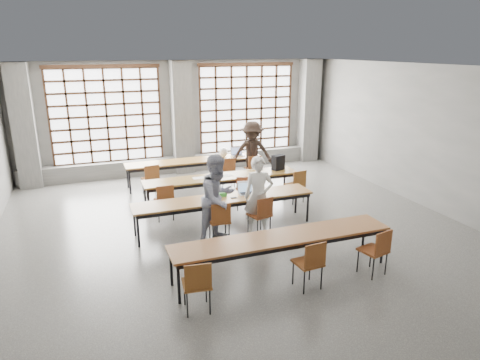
% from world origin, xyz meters
% --- Properties ---
extents(floor, '(11.00, 11.00, 0.00)m').
position_xyz_m(floor, '(0.00, 0.00, 0.00)').
color(floor, '#4C4C4A').
rests_on(floor, ground).
extents(ceiling, '(11.00, 11.00, 0.00)m').
position_xyz_m(ceiling, '(0.00, 0.00, 3.50)').
color(ceiling, silver).
rests_on(ceiling, floor).
extents(wall_back, '(10.00, 0.00, 10.00)m').
position_xyz_m(wall_back, '(0.00, 5.50, 1.75)').
color(wall_back, '#5F5F5D').
rests_on(wall_back, floor).
extents(wall_front, '(10.00, 0.00, 10.00)m').
position_xyz_m(wall_front, '(0.00, -5.50, 1.75)').
color(wall_front, '#5F5F5D').
rests_on(wall_front, floor).
extents(wall_right, '(0.00, 11.00, 11.00)m').
position_xyz_m(wall_right, '(5.00, 0.00, 1.75)').
color(wall_right, '#5F5F5D').
rests_on(wall_right, floor).
extents(column_left, '(0.60, 0.55, 3.50)m').
position_xyz_m(column_left, '(-4.50, 5.22, 1.75)').
color(column_left, '#565653').
rests_on(column_left, floor).
extents(column_mid, '(0.60, 0.55, 3.50)m').
position_xyz_m(column_mid, '(0.00, 5.22, 1.75)').
color(column_mid, '#565653').
rests_on(column_mid, floor).
extents(column_right, '(0.60, 0.55, 3.50)m').
position_xyz_m(column_right, '(4.50, 5.22, 1.75)').
color(column_right, '#565653').
rests_on(column_right, floor).
extents(window_left, '(3.32, 0.12, 3.00)m').
position_xyz_m(window_left, '(-2.25, 5.42, 1.90)').
color(window_left, white).
rests_on(window_left, wall_back).
extents(window_right, '(3.32, 0.12, 3.00)m').
position_xyz_m(window_right, '(2.25, 5.42, 1.90)').
color(window_right, white).
rests_on(window_right, wall_back).
extents(sill_ledge, '(9.80, 0.35, 0.50)m').
position_xyz_m(sill_ledge, '(0.00, 5.30, 0.25)').
color(sill_ledge, '#565653').
rests_on(sill_ledge, floor).
extents(desk_row_a, '(4.00, 0.70, 0.73)m').
position_xyz_m(desk_row_a, '(0.02, 3.82, 0.66)').
color(desk_row_a, brown).
rests_on(desk_row_a, floor).
extents(desk_row_b, '(4.00, 0.70, 0.73)m').
position_xyz_m(desk_row_b, '(0.25, 1.96, 0.66)').
color(desk_row_b, brown).
rests_on(desk_row_b, floor).
extents(desk_row_c, '(4.00, 0.70, 0.73)m').
position_xyz_m(desk_row_c, '(-0.21, 0.40, 0.66)').
color(desk_row_c, brown).
rests_on(desk_row_c, floor).
extents(desk_row_d, '(4.00, 0.70, 0.73)m').
position_xyz_m(desk_row_d, '(0.12, -1.85, 0.66)').
color(desk_row_d, brown).
rests_on(desk_row_d, floor).
extents(chair_back_left, '(0.48, 0.48, 0.88)m').
position_xyz_m(chair_back_left, '(-1.37, 3.19, 0.54)').
color(chair_back_left, brown).
rests_on(chair_back_left, floor).
extents(chair_back_mid, '(0.45, 0.45, 0.88)m').
position_xyz_m(chair_back_mid, '(0.82, 3.19, 0.54)').
color(chair_back_mid, brown).
rests_on(chair_back_mid, floor).
extents(chair_back_right, '(0.45, 0.45, 0.88)m').
position_xyz_m(chair_back_right, '(1.62, 3.19, 0.54)').
color(chair_back_right, brown).
rests_on(chair_back_right, floor).
extents(chair_mid_left, '(0.42, 0.43, 0.88)m').
position_xyz_m(chair_mid_left, '(-1.35, 1.33, 0.54)').
color(chair_mid_left, brown).
rests_on(chair_mid_left, floor).
extents(chair_mid_centre, '(0.53, 0.53, 0.88)m').
position_xyz_m(chair_mid_centre, '(0.62, 1.34, 0.54)').
color(chair_mid_centre, brown).
rests_on(chair_mid_centre, floor).
extents(chair_mid_right, '(0.49, 0.49, 0.88)m').
position_xyz_m(chair_mid_right, '(2.06, 1.33, 0.54)').
color(chair_mid_right, brown).
rests_on(chair_mid_right, floor).
extents(chair_front_left, '(0.46, 0.46, 0.88)m').
position_xyz_m(chair_front_left, '(-0.51, -0.23, 0.54)').
color(chair_front_left, brown).
rests_on(chair_front_left, floor).
extents(chair_front_right, '(0.51, 0.51, 0.88)m').
position_xyz_m(chair_front_right, '(0.41, -0.23, 0.54)').
color(chair_front_right, brown).
rests_on(chair_front_right, floor).
extents(chair_near_left, '(0.46, 0.47, 0.88)m').
position_xyz_m(chair_near_left, '(-1.59, -2.48, 0.54)').
color(chair_near_left, brown).
rests_on(chair_near_left, floor).
extents(chair_near_mid, '(0.45, 0.46, 0.88)m').
position_xyz_m(chair_near_mid, '(0.32, -2.48, 0.54)').
color(chair_near_mid, brown).
rests_on(chair_near_mid, floor).
extents(chair_near_right, '(0.50, 0.51, 0.88)m').
position_xyz_m(chair_near_right, '(1.64, -2.48, 0.54)').
color(chair_near_right, brown).
rests_on(chair_near_right, floor).
extents(student_male, '(0.72, 0.58, 1.71)m').
position_xyz_m(student_male, '(0.39, -0.10, 0.85)').
color(student_male, silver).
rests_on(student_male, floor).
extents(student_female, '(1.12, 1.05, 1.84)m').
position_xyz_m(student_female, '(-0.51, -0.10, 0.92)').
color(student_female, '#19204D').
rests_on(student_female, floor).
extents(student_back, '(1.35, 1.07, 1.84)m').
position_xyz_m(student_back, '(1.62, 3.32, 0.92)').
color(student_back, black).
rests_on(student_back, floor).
extents(laptop_front, '(0.39, 0.34, 0.26)m').
position_xyz_m(laptop_front, '(0.35, 0.51, 0.79)').
color(laptop_front, '#B4B4B9').
rests_on(laptop_front, desk_row_c).
extents(laptop_back, '(0.38, 0.33, 0.26)m').
position_xyz_m(laptop_back, '(1.38, 3.93, 0.79)').
color(laptop_back, '#B4B4B9').
rests_on(laptop_back, desk_row_a).
extents(mouse, '(0.10, 0.07, 0.04)m').
position_xyz_m(mouse, '(0.74, 0.38, 0.75)').
color(mouse, white).
rests_on(mouse, desk_row_c).
extents(green_box, '(0.25, 0.10, 0.09)m').
position_xyz_m(green_box, '(-0.26, 0.48, 0.78)').
color(green_box, green).
rests_on(green_box, desk_row_c).
extents(phone, '(0.14, 0.07, 0.01)m').
position_xyz_m(phone, '(-0.03, 0.30, 0.74)').
color(phone, black).
rests_on(phone, desk_row_c).
extents(paper_sheet_a, '(0.31, 0.23, 0.00)m').
position_xyz_m(paper_sheet_a, '(-0.35, 2.01, 0.73)').
color(paper_sheet_a, white).
rests_on(paper_sheet_a, desk_row_b).
extents(paper_sheet_b, '(0.34, 0.28, 0.00)m').
position_xyz_m(paper_sheet_b, '(-0.05, 1.91, 0.73)').
color(paper_sheet_b, white).
rests_on(paper_sheet_b, desk_row_b).
extents(paper_sheet_c, '(0.34, 0.28, 0.00)m').
position_xyz_m(paper_sheet_c, '(0.35, 1.96, 0.73)').
color(paper_sheet_c, white).
rests_on(paper_sheet_c, desk_row_b).
extents(backpack, '(0.36, 0.28, 0.40)m').
position_xyz_m(backpack, '(1.85, 2.01, 0.93)').
color(backpack, black).
rests_on(backpack, desk_row_b).
extents(plastic_bag, '(0.28, 0.23, 0.29)m').
position_xyz_m(plastic_bag, '(0.92, 3.87, 0.87)').
color(plastic_bag, white).
rests_on(plastic_bag, desk_row_a).
extents(red_pouch, '(0.21, 0.12, 0.06)m').
position_xyz_m(red_pouch, '(-1.58, -2.40, 0.50)').
color(red_pouch, '#AD1815').
rests_on(red_pouch, chair_near_left).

